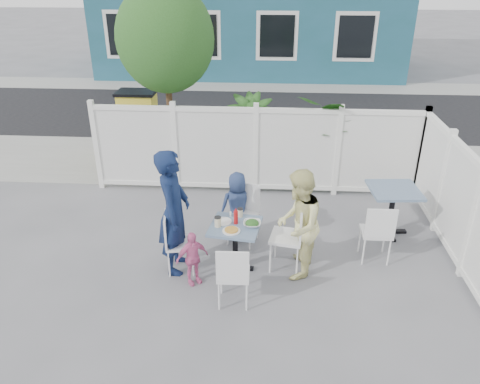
# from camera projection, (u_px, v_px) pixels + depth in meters

# --- Properties ---
(ground) EXTENTS (80.00, 80.00, 0.00)m
(ground) POSITION_uv_depth(u_px,v_px,m) (241.00, 266.00, 6.58)
(ground) COLOR slate
(near_sidewalk) EXTENTS (24.00, 2.60, 0.01)m
(near_sidewalk) POSITION_uv_depth(u_px,v_px,m) (253.00, 162.00, 9.97)
(near_sidewalk) COLOR gray
(near_sidewalk) RESTS_ON ground
(street) EXTENTS (24.00, 5.00, 0.01)m
(street) POSITION_uv_depth(u_px,v_px,m) (258.00, 112.00, 13.28)
(street) COLOR black
(street) RESTS_ON ground
(far_sidewalk) EXTENTS (24.00, 1.60, 0.01)m
(far_sidewalk) POSITION_uv_depth(u_px,v_px,m) (261.00, 86.00, 16.06)
(far_sidewalk) COLOR gray
(far_sidewalk) RESTS_ON ground
(fence_back) EXTENTS (5.86, 0.08, 1.60)m
(fence_back) POSITION_uv_depth(u_px,v_px,m) (255.00, 152.00, 8.37)
(fence_back) COLOR white
(fence_back) RESTS_ON ground
(fence_right) EXTENTS (0.08, 3.66, 1.60)m
(fence_right) POSITION_uv_depth(u_px,v_px,m) (456.00, 204.00, 6.59)
(fence_right) COLOR white
(fence_right) RESTS_ON ground
(tree) EXTENTS (1.80, 1.62, 3.59)m
(tree) POSITION_uv_depth(u_px,v_px,m) (165.00, 39.00, 8.47)
(tree) COLOR #382316
(tree) RESTS_ON ground
(utility_cabinet) EXTENTS (0.75, 0.54, 1.39)m
(utility_cabinet) POSITION_uv_depth(u_px,v_px,m) (139.00, 126.00, 9.99)
(utility_cabinet) COLOR yellow
(utility_cabinet) RESTS_ON ground
(potted_shrub_a) EXTENTS (0.94, 0.94, 1.64)m
(potted_shrub_a) POSITION_uv_depth(u_px,v_px,m) (249.00, 137.00, 8.99)
(potted_shrub_a) COLOR #23501B
(potted_shrub_a) RESTS_ON ground
(potted_shrub_b) EXTENTS (2.09, 2.02, 1.77)m
(potted_shrub_b) POSITION_uv_depth(u_px,v_px,m) (319.00, 137.00, 8.79)
(potted_shrub_b) COLOR #23501B
(potted_shrub_b) RESTS_ON ground
(main_table) EXTENTS (0.74, 0.74, 0.69)m
(main_table) POSITION_uv_depth(u_px,v_px,m) (235.00, 235.00, 6.31)
(main_table) COLOR slate
(main_table) RESTS_ON ground
(spare_table) EXTENTS (0.78, 0.78, 0.77)m
(spare_table) POSITION_uv_depth(u_px,v_px,m) (393.00, 199.00, 7.13)
(spare_table) COLOR slate
(spare_table) RESTS_ON ground
(chair_left) EXTENTS (0.43, 0.45, 0.87)m
(chair_left) POSITION_uv_depth(u_px,v_px,m) (175.00, 238.00, 6.29)
(chair_left) COLOR white
(chair_left) RESTS_ON ground
(chair_right) EXTENTS (0.51, 0.52, 1.00)m
(chair_right) POSITION_uv_depth(u_px,v_px,m) (293.00, 232.00, 6.30)
(chair_right) COLOR white
(chair_right) RESTS_ON ground
(chair_back) EXTENTS (0.51, 0.50, 0.90)m
(chair_back) POSITION_uv_depth(u_px,v_px,m) (244.00, 209.00, 6.99)
(chair_back) COLOR white
(chair_back) RESTS_ON ground
(chair_near) EXTENTS (0.40, 0.38, 0.86)m
(chair_near) POSITION_uv_depth(u_px,v_px,m) (233.00, 272.00, 5.61)
(chair_near) COLOR white
(chair_near) RESTS_ON ground
(chair_spare) EXTENTS (0.41, 0.40, 0.90)m
(chair_spare) POSITION_uv_depth(u_px,v_px,m) (378.00, 230.00, 6.46)
(chair_spare) COLOR white
(chair_spare) RESTS_ON ground
(man) EXTENTS (0.42, 0.64, 1.75)m
(man) POSITION_uv_depth(u_px,v_px,m) (174.00, 212.00, 6.18)
(man) COLOR #101E43
(man) RESTS_ON ground
(woman) EXTENTS (0.69, 0.82, 1.52)m
(woman) POSITION_uv_depth(u_px,v_px,m) (298.00, 225.00, 6.12)
(woman) COLOR #D6CE41
(woman) RESTS_ON ground
(boy) EXTENTS (0.60, 0.47, 1.08)m
(boy) POSITION_uv_depth(u_px,v_px,m) (237.00, 206.00, 7.05)
(boy) COLOR navy
(boy) RESTS_ON ground
(toddler) EXTENTS (0.48, 0.40, 0.77)m
(toddler) POSITION_uv_depth(u_px,v_px,m) (192.00, 258.00, 6.08)
(toddler) COLOR pink
(toddler) RESTS_ON ground
(plate_main) EXTENTS (0.24, 0.24, 0.01)m
(plate_main) POSITION_uv_depth(u_px,v_px,m) (231.00, 231.00, 6.10)
(plate_main) COLOR white
(plate_main) RESTS_ON main_table
(plate_side) EXTENTS (0.24, 0.24, 0.02)m
(plate_side) POSITION_uv_depth(u_px,v_px,m) (223.00, 221.00, 6.32)
(plate_side) COLOR white
(plate_side) RESTS_ON main_table
(salad_bowl) EXTENTS (0.24, 0.24, 0.06)m
(salad_bowl) POSITION_uv_depth(u_px,v_px,m) (252.00, 224.00, 6.22)
(salad_bowl) COLOR white
(salad_bowl) RESTS_ON main_table
(coffee_cup_a) EXTENTS (0.09, 0.09, 0.13)m
(coffee_cup_a) POSITION_uv_depth(u_px,v_px,m) (218.00, 222.00, 6.19)
(coffee_cup_a) COLOR beige
(coffee_cup_a) RESTS_ON main_table
(coffee_cup_b) EXTENTS (0.08, 0.08, 0.11)m
(coffee_cup_b) POSITION_uv_depth(u_px,v_px,m) (240.00, 213.00, 6.43)
(coffee_cup_b) COLOR beige
(coffee_cup_b) RESTS_ON main_table
(ketchup_bottle) EXTENTS (0.06, 0.06, 0.19)m
(ketchup_bottle) POSITION_uv_depth(u_px,v_px,m) (236.00, 217.00, 6.24)
(ketchup_bottle) COLOR #B11115
(ketchup_bottle) RESTS_ON main_table
(salt_shaker) EXTENTS (0.03, 0.03, 0.07)m
(salt_shaker) POSITION_uv_depth(u_px,v_px,m) (230.00, 214.00, 6.44)
(salt_shaker) COLOR white
(salt_shaker) RESTS_ON main_table
(pepper_shaker) EXTENTS (0.03, 0.03, 0.07)m
(pepper_shaker) POSITION_uv_depth(u_px,v_px,m) (235.00, 213.00, 6.48)
(pepper_shaker) COLOR black
(pepper_shaker) RESTS_ON main_table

